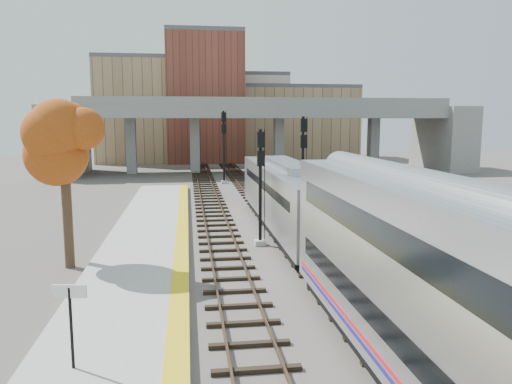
{
  "coord_description": "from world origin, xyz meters",
  "views": [
    {
      "loc": [
        -4.95,
        -19.9,
        6.83
      ],
      "look_at": [
        -0.9,
        9.57,
        2.5
      ],
      "focal_mm": 35.0,
      "sensor_mm": 36.0,
      "label": 1
    }
  ],
  "objects": [
    {
      "name": "ground",
      "position": [
        0.0,
        0.0,
        0.0
      ],
      "size": [
        160.0,
        160.0,
        0.0
      ],
      "primitive_type": "plane",
      "color": "#47423D",
      "rests_on": "ground"
    },
    {
      "name": "platform",
      "position": [
        -7.25,
        0.0,
        0.17
      ],
      "size": [
        4.5,
        60.0,
        0.35
      ],
      "primitive_type": "cube",
      "color": "#9E9E99",
      "rests_on": "ground"
    },
    {
      "name": "yellow_strip",
      "position": [
        -5.35,
        0.0,
        0.35
      ],
      "size": [
        0.7,
        60.0,
        0.01
      ],
      "primitive_type": "cube",
      "color": "yellow",
      "rests_on": "platform"
    },
    {
      "name": "tracks",
      "position": [
        0.93,
        12.5,
        0.08
      ],
      "size": [
        10.7,
        95.0,
        0.25
      ],
      "color": "black",
      "rests_on": "ground"
    },
    {
      "name": "overpass",
      "position": [
        4.92,
        45.0,
        5.81
      ],
      "size": [
        54.0,
        12.0,
        9.5
      ],
      "color": "slate",
      "rests_on": "ground"
    },
    {
      "name": "buildings_far",
      "position": [
        1.26,
        66.57,
        7.88
      ],
      "size": [
        43.0,
        21.0,
        20.6
      ],
      "color": "#9F845C",
      "rests_on": "ground"
    },
    {
      "name": "parking_lot",
      "position": [
        14.0,
        28.0,
        0.02
      ],
      "size": [
        14.0,
        18.0,
        0.04
      ],
      "primitive_type": "cube",
      "color": "black",
      "rests_on": "ground"
    },
    {
      "name": "locomotive",
      "position": [
        1.0,
        9.51,
        2.28
      ],
      "size": [
        3.02,
        19.05,
        4.1
      ],
      "color": "#A8AAB2",
      "rests_on": "ground"
    },
    {
      "name": "signal_mast_near",
      "position": [
        -1.1,
        6.37,
        3.0
      ],
      "size": [
        0.6,
        0.64,
        6.33
      ],
      "color": "#9E9E99",
      "rests_on": "ground"
    },
    {
      "name": "signal_mast_mid",
      "position": [
        3.0,
        13.96,
        3.49
      ],
      "size": [
        0.6,
        0.64,
        7.04
      ],
      "color": "#9E9E99",
      "rests_on": "ground"
    },
    {
      "name": "signal_mast_far",
      "position": [
        -1.1,
        33.28,
        3.97
      ],
      "size": [
        0.6,
        0.64,
        7.75
      ],
      "color": "#9E9E99",
      "rests_on": "ground"
    },
    {
      "name": "station_sign",
      "position": [
        -8.04,
        -7.03,
        1.98
      ],
      "size": [
        0.9,
        0.19,
        2.27
      ],
      "rotation": [
        0.0,
        0.0,
        -0.15
      ],
      "color": "black",
      "rests_on": "platform"
    },
    {
      "name": "tree",
      "position": [
        -10.47,
        3.56,
        5.86
      ],
      "size": [
        3.6,
        3.6,
        7.9
      ],
      "color": "#382619",
      "rests_on": "ground"
    },
    {
      "name": "car_a",
      "position": [
        9.89,
        25.7,
        0.57
      ],
      "size": [
        2.01,
        3.34,
        1.07
      ],
      "primitive_type": "imported",
      "rotation": [
        0.0,
        0.0,
        -0.26
      ],
      "color": "#99999E",
      "rests_on": "parking_lot"
    },
    {
      "name": "car_b",
      "position": [
        13.24,
        25.98,
        0.58
      ],
      "size": [
        1.53,
        3.37,
        1.07
      ],
      "primitive_type": "imported",
      "rotation": [
        0.0,
        0.0,
        -0.13
      ],
      "color": "#99999E",
      "rests_on": "parking_lot"
    },
    {
      "name": "car_c",
      "position": [
        15.73,
        28.66,
        0.67
      ],
      "size": [
        1.88,
        4.41,
        1.27
      ],
      "primitive_type": "imported",
      "rotation": [
        0.0,
        0.0,
        -0.03
      ],
      "color": "#99999E",
      "rests_on": "parking_lot"
    }
  ]
}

